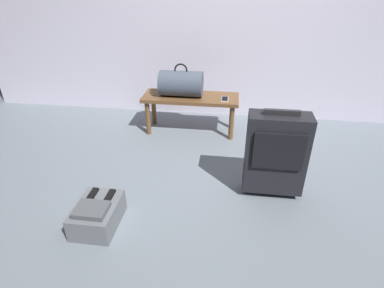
% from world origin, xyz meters
% --- Properties ---
extents(ground_plane, '(6.60, 6.60, 0.00)m').
position_xyz_m(ground_plane, '(0.00, 0.00, 0.00)').
color(ground_plane, slate).
extents(bench, '(1.00, 0.36, 0.41)m').
position_xyz_m(bench, '(-0.41, 1.06, 0.34)').
color(bench, brown).
rests_on(bench, ground).
extents(duffel_bag_slate, '(0.44, 0.26, 0.34)m').
position_xyz_m(duffel_bag_slate, '(-0.50, 1.06, 0.54)').
color(duffel_bag_slate, '#475160').
rests_on(duffel_bag_slate, bench).
extents(cell_phone, '(0.07, 0.14, 0.01)m').
position_xyz_m(cell_phone, '(-0.05, 1.01, 0.41)').
color(cell_phone, silver).
rests_on(cell_phone, bench).
extents(suitcase_upright_charcoal, '(0.45, 0.22, 0.71)m').
position_xyz_m(suitcase_upright_charcoal, '(0.37, 0.06, 0.37)').
color(suitcase_upright_charcoal, black).
rests_on(suitcase_upright_charcoal, ground).
extents(backpack_grey, '(0.28, 0.38, 0.21)m').
position_xyz_m(backpack_grey, '(-0.85, -0.46, 0.09)').
color(backpack_grey, slate).
rests_on(backpack_grey, ground).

